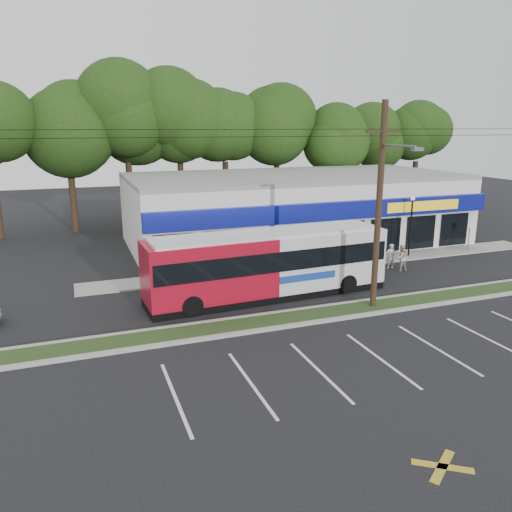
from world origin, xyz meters
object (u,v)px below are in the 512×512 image
object	(u,v)px
lamp_post	(411,219)
pedestrian_a	(390,256)
car_dark	(342,255)
sign_post	(470,231)
utility_pole	(377,201)
metrobus	(269,263)
pedestrian_b	(401,258)

from	to	relation	value
lamp_post	pedestrian_a	size ratio (longest dim) A/B	2.62
lamp_post	car_dark	world-z (taller)	lamp_post
lamp_post	sign_post	world-z (taller)	lamp_post
utility_pole	pedestrian_a	xyz separation A→B (m)	(5.22, 5.86, -4.60)
metrobus	car_dark	world-z (taller)	metrobus
metrobus	car_dark	distance (m)	7.55
car_dark	pedestrian_b	bearing A→B (deg)	-123.73
lamp_post	metrobus	world-z (taller)	lamp_post
utility_pole	sign_post	distance (m)	15.71
lamp_post	pedestrian_b	xyz separation A→B (m)	(-2.65, -2.71, -1.83)
utility_pole	metrobus	bearing A→B (deg)	138.66
car_dark	metrobus	bearing A→B (deg)	119.06
lamp_post	sign_post	size ratio (longest dim) A/B	1.91
metrobus	lamp_post	bearing A→B (deg)	16.38
sign_post	car_dark	size ratio (longest dim) A/B	0.46
lamp_post	sign_post	xyz separation A→B (m)	(5.00, -0.23, -1.12)
pedestrian_a	metrobus	bearing A→B (deg)	17.98
metrobus	pedestrian_b	bearing A→B (deg)	6.41
pedestrian_b	metrobus	bearing A→B (deg)	9.86
car_dark	utility_pole	bearing A→B (deg)	161.07
pedestrian_a	pedestrian_b	distance (m)	0.76
sign_post	car_dark	world-z (taller)	sign_post
pedestrian_b	utility_pole	bearing A→B (deg)	43.54
utility_pole	lamp_post	distance (m)	11.67
utility_pole	sign_post	size ratio (longest dim) A/B	22.47
lamp_post	car_dark	xyz separation A→B (m)	(-5.69, -0.68, -1.84)
lamp_post	pedestrian_b	size ratio (longest dim) A/B	2.51
metrobus	pedestrian_b	distance (m)	9.76
lamp_post	pedestrian_a	bearing A→B (deg)	-145.68
utility_pole	pedestrian_a	distance (m)	9.10
utility_pole	pedestrian_b	xyz separation A→B (m)	(5.52, 5.16, -4.57)
utility_pole	pedestrian_b	distance (m)	8.83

